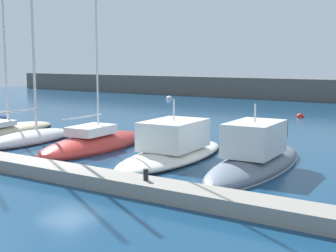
{
  "coord_description": "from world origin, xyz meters",
  "views": [
    {
      "loc": [
        16.46,
        -16.14,
        5.16
      ],
      "look_at": [
        3.47,
        3.51,
        1.92
      ],
      "focal_mm": 51.8,
      "sensor_mm": 36.0,
      "label": 1
    }
  ],
  "objects": [
    {
      "name": "motorboat_slate_sixth",
      "position": [
        7.48,
        5.02,
        0.51
      ],
      "size": [
        3.48,
        10.37,
        3.5
      ],
      "rotation": [
        0.0,
        0.0,
        1.63
      ],
      "color": "slate",
      "rests_on": "ground_plane"
    },
    {
      "name": "breakwater_seawall",
      "position": [
        0.0,
        44.64,
        1.37
      ],
      "size": [
        108.0,
        2.0,
        2.74
      ],
      "primitive_type": "cube",
      "color": "#5B5651",
      "rests_on": "ground_plane"
    },
    {
      "name": "sailboat_sand_second",
      "position": [
        -11.95,
        5.41,
        0.29
      ],
      "size": [
        4.08,
        10.24,
        19.76
      ],
      "rotation": [
        0.0,
        0.0,
        1.67
      ],
      "color": "beige",
      "rests_on": "ground_plane"
    },
    {
      "name": "sailboat_red_fourth",
      "position": [
        -2.38,
        4.57,
        0.33
      ],
      "size": [
        3.52,
        9.02,
        18.18
      ],
      "rotation": [
        0.0,
        0.0,
        1.64
      ],
      "color": "#B72D28",
      "rests_on": "ground_plane"
    },
    {
      "name": "motorboat_ivory_fifth",
      "position": [
        2.95,
        4.83,
        0.57
      ],
      "size": [
        3.85,
        9.72,
        3.35
      ],
      "rotation": [
        0.0,
        0.0,
        1.64
      ],
      "color": "silver",
      "rests_on": "ground_plane"
    },
    {
      "name": "dock_pier",
      "position": [
        0.0,
        -1.5,
        0.28
      ],
      "size": [
        41.46,
        1.45,
        0.57
      ],
      "primitive_type": "cube",
      "color": "gray",
      "rests_on": "ground_plane"
    },
    {
      "name": "mooring_buoy_white",
      "position": [
        -18.44,
        36.99,
        0.0
      ],
      "size": [
        0.87,
        0.87,
        0.87
      ],
      "primitive_type": "sphere",
      "color": "white",
      "rests_on": "ground_plane"
    },
    {
      "name": "dock_bollard",
      "position": [
        5.77,
        -1.5,
        0.79
      ],
      "size": [
        0.2,
        0.2,
        0.44
      ],
      "primitive_type": "cylinder",
      "color": "black",
      "rests_on": "dock_pier"
    },
    {
      "name": "ground_plane",
      "position": [
        0.0,
        0.0,
        0.0
      ],
      "size": [
        120.0,
        120.0,
        0.0
      ],
      "primitive_type": "plane",
      "color": "navy"
    },
    {
      "name": "mooring_buoy_red",
      "position": [
        2.5,
        26.64,
        0.0
      ],
      "size": [
        0.71,
        0.71,
        0.71
      ],
      "primitive_type": "sphere",
      "color": "red",
      "rests_on": "ground_plane"
    },
    {
      "name": "sailboat_white_third",
      "position": [
        -7.27,
        4.01,
        0.39
      ],
      "size": [
        2.83,
        7.38,
        15.77
      ],
      "rotation": [
        0.0,
        0.0,
        1.65
      ],
      "color": "white",
      "rests_on": "ground_plane"
    }
  ]
}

